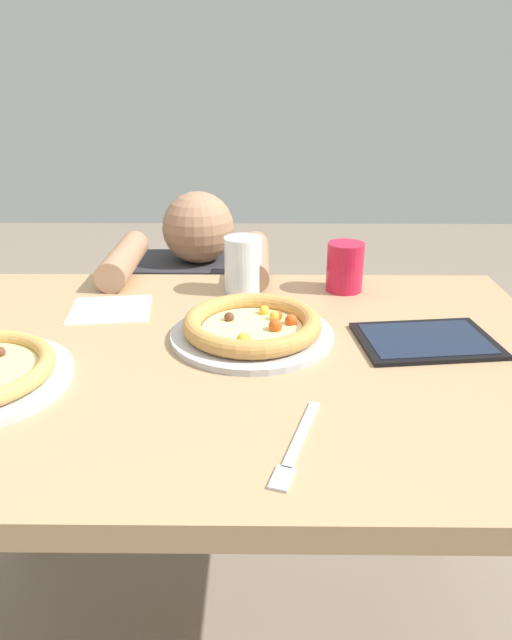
{
  "coord_description": "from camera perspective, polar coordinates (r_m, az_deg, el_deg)",
  "views": [
    {
      "loc": [
        0.07,
        -0.9,
        1.2
      ],
      "look_at": [
        0.06,
        0.07,
        0.78
      ],
      "focal_mm": 32.49,
      "sensor_mm": 36.0,
      "label": 1
    }
  ],
  "objects": [
    {
      "name": "diner_seated",
      "position": [
        1.74,
        -5.25,
        -3.28
      ],
      "size": [
        0.38,
        0.51,
        0.9
      ],
      "color": "#333847",
      "rests_on": "ground"
    },
    {
      "name": "tablet",
      "position": [
        1.09,
        16.4,
        -1.94
      ],
      "size": [
        0.26,
        0.2,
        0.01
      ],
      "color": "black",
      "rests_on": "dining_table"
    },
    {
      "name": "dining_table",
      "position": [
        1.07,
        -3.42,
        -8.71
      ],
      "size": [
        1.23,
        0.84,
        0.75
      ],
      "color": "tan",
      "rests_on": "ground"
    },
    {
      "name": "drink_cup_colored",
      "position": [
        1.29,
        8.76,
        5.19
      ],
      "size": [
        0.08,
        0.08,
        0.11
      ],
      "color": "red",
      "rests_on": "dining_table"
    },
    {
      "name": "pizza_far",
      "position": [
        1.05,
        -0.36,
        -0.73
      ],
      "size": [
        0.3,
        0.3,
        0.05
      ],
      "color": "#B7B7BC",
      "rests_on": "dining_table"
    },
    {
      "name": "fork",
      "position": [
        0.77,
        3.97,
        -12.31
      ],
      "size": [
        0.08,
        0.2,
        0.0
      ],
      "color": "silver",
      "rests_on": "dining_table"
    },
    {
      "name": "water_cup_clear",
      "position": [
        1.27,
        -1.29,
        5.48
      ],
      "size": [
        0.08,
        0.08,
        0.12
      ],
      "color": "silver",
      "rests_on": "dining_table"
    },
    {
      "name": "paper_napkin",
      "position": [
        1.22,
        -14.15,
        1.01
      ],
      "size": [
        0.18,
        0.16,
        0.0
      ],
      "primitive_type": "cube",
      "rotation": [
        0.0,
        0.0,
        0.12
      ],
      "color": "white",
      "rests_on": "dining_table"
    }
  ]
}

